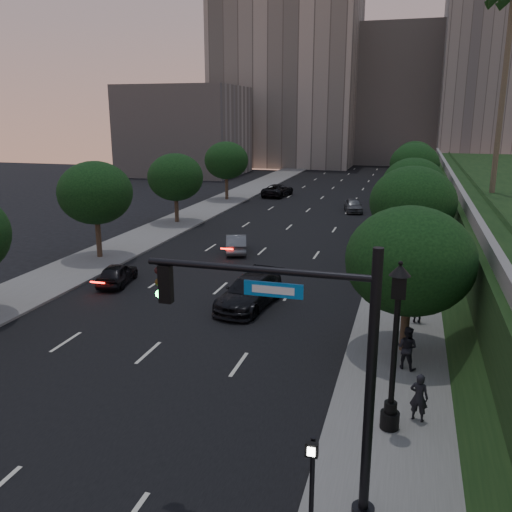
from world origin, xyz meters
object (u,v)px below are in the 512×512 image
(sedan_mid_left, at_px, (236,243))
(sedan_far_left, at_px, (278,190))
(sedan_near_left, at_px, (117,274))
(traffic_signal_mast, at_px, (323,383))
(street_lamp, at_px, (394,355))
(pedestrian_c, at_px, (418,307))
(pedestrian_a, at_px, (419,397))
(pedestrian_b, at_px, (407,348))
(sedan_far_right, at_px, (353,205))
(sedan_near_right, at_px, (250,292))

(sedan_mid_left, height_order, sedan_far_left, sedan_far_left)
(sedan_near_left, height_order, sedan_mid_left, sedan_mid_left)
(traffic_signal_mast, distance_m, sedan_near_left, 21.54)
(street_lamp, xyz_separation_m, pedestrian_c, (0.85, 9.50, -1.71))
(pedestrian_a, bearing_deg, pedestrian_c, -75.45)
(sedan_mid_left, xyz_separation_m, pedestrian_b, (12.17, -16.05, 0.34))
(street_lamp, xyz_separation_m, sedan_mid_left, (-11.76, 20.49, -1.96))
(sedan_far_right, height_order, pedestrian_b, pedestrian_b)
(sedan_near_left, xyz_separation_m, pedestrian_b, (16.53, -6.85, 0.37))
(traffic_signal_mast, distance_m, pedestrian_c, 14.24)
(sedan_mid_left, height_order, pedestrian_b, pedestrian_b)
(sedan_far_right, xyz_separation_m, pedestrian_b, (5.84, -35.04, 0.31))
(traffic_signal_mast, height_order, sedan_far_left, traffic_signal_mast)
(sedan_near_left, bearing_deg, sedan_far_right, -120.48)
(sedan_mid_left, distance_m, sedan_near_right, 11.48)
(sedan_far_right, height_order, pedestrian_a, pedestrian_a)
(street_lamp, distance_m, sedan_far_left, 50.26)
(sedan_far_left, distance_m, sedan_near_right, 38.80)
(sedan_far_right, relative_size, pedestrian_c, 2.63)
(sedan_near_left, relative_size, pedestrian_c, 2.42)
(sedan_far_left, xyz_separation_m, pedestrian_b, (15.79, -43.37, 0.26))
(pedestrian_b, bearing_deg, pedestrian_a, 118.20)
(sedan_far_left, relative_size, sedan_near_right, 1.00)
(sedan_mid_left, bearing_deg, sedan_near_left, 46.73)
(sedan_mid_left, relative_size, sedan_near_right, 0.76)
(street_lamp, height_order, sedan_far_right, street_lamp)
(sedan_far_left, xyz_separation_m, sedan_far_right, (9.95, -8.33, -0.05))
(traffic_signal_mast, height_order, sedan_near_left, traffic_signal_mast)
(sedan_near_left, bearing_deg, traffic_signal_mast, 123.45)
(traffic_signal_mast, xyz_separation_m, sedan_mid_left, (-10.23, 24.76, -3.00))
(sedan_mid_left, bearing_deg, sedan_far_right, -126.33)
(sedan_mid_left, relative_size, pedestrian_c, 2.62)
(sedan_mid_left, bearing_deg, street_lamp, 101.95)
(sedan_far_right, bearing_deg, pedestrian_b, -93.56)
(traffic_signal_mast, relative_size, sedan_far_left, 1.30)
(pedestrian_a, xyz_separation_m, pedestrian_b, (-0.44, 3.71, 0.05))
(sedan_far_right, xyz_separation_m, pedestrian_c, (6.28, -29.97, 0.23))
(sedan_far_left, relative_size, pedestrian_b, 3.14)
(traffic_signal_mast, bearing_deg, pedestrian_c, 80.19)
(street_lamp, relative_size, pedestrian_a, 3.47)
(sedan_near_left, height_order, pedestrian_c, pedestrian_c)
(traffic_signal_mast, distance_m, street_lamp, 4.65)
(sedan_near_left, relative_size, sedan_near_right, 0.70)
(traffic_signal_mast, bearing_deg, sedan_mid_left, 112.44)
(sedan_mid_left, bearing_deg, pedestrian_b, 109.27)
(sedan_near_left, xyz_separation_m, sedan_near_right, (8.58, -1.48, 0.14))
(sedan_far_right, relative_size, pedestrian_b, 2.38)
(street_lamp, distance_m, sedan_mid_left, 23.70)
(sedan_near_right, relative_size, sedan_far_right, 1.32)
(pedestrian_b, distance_m, pedestrian_c, 5.09)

